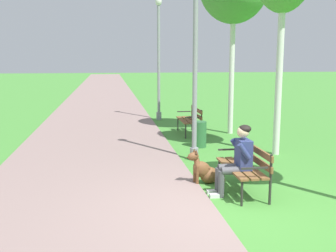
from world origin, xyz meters
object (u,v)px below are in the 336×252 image
Objects in this scene: dog_brown at (204,171)px; lamp_post_near at (195,55)px; park_bench_mid at (191,118)px; lamp_post_mid at (159,58)px; litter_bin at (200,134)px; park_bench_near at (246,164)px; person_seated_on_near_bench at (237,157)px.

lamp_post_near is (0.19, 1.83, 2.20)m from dog_brown.
park_bench_mid is 3.69m from lamp_post_mid.
dog_brown is at bearing -101.24° from litter_bin.
lamp_post_mid is at bearing 88.95° from dog_brown.
park_bench_near reaches higher than dog_brown.
park_bench_near is 0.32× the size of lamp_post_mid.
lamp_post_mid reaches higher than park_bench_near.
park_bench_near is 3.11m from lamp_post_near.
park_bench_near is 0.31× the size of lamp_post_near.
dog_brown is (-0.42, 0.70, -0.42)m from person_seated_on_near_bench.
lamp_post_near is 1.03× the size of lamp_post_mid.
litter_bin is (-0.15, -1.92, -0.16)m from park_bench_mid.
park_bench_near is 1.82× the size of dog_brown.
lamp_post_near is (-0.59, -3.30, 1.95)m from park_bench_mid.
person_seated_on_near_bench is at bearing -58.97° from dog_brown.
person_seated_on_near_bench is 9.10m from lamp_post_mid.
dog_brown is 1.18× the size of litter_bin.
park_bench_mid is 2.14× the size of litter_bin.
park_bench_near is 0.88m from dog_brown.
dog_brown is at bearing -95.95° from lamp_post_near.
lamp_post_near is at bearing 100.35° from park_bench_near.
lamp_post_near reaches higher than lamp_post_mid.
park_bench_mid is at bearing 86.41° from person_seated_on_near_bench.
litter_bin is at bearing 78.76° from dog_brown.
dog_brown is 0.18× the size of lamp_post_mid.
lamp_post_mid reaches higher than park_bench_mid.
person_seated_on_near_bench is 3.10m from lamp_post_near.
lamp_post_mid is at bearing 101.51° from park_bench_mid.
person_seated_on_near_bench reaches higher than park_bench_mid.
lamp_post_mid reaches higher than litter_bin.
litter_bin is at bearing 89.85° from park_bench_near.
lamp_post_mid is (-0.27, 8.93, 1.71)m from person_seated_on_near_bench.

